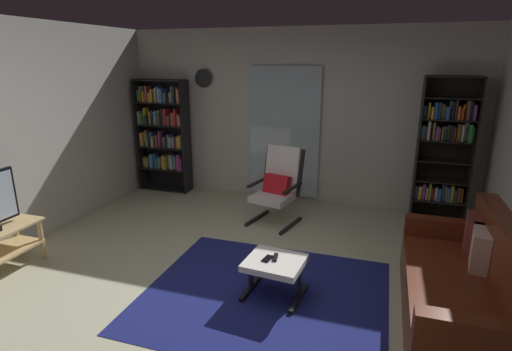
{
  "coord_description": "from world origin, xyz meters",
  "views": [
    {
      "loc": [
        1.31,
        -3.12,
        2.15
      ],
      "look_at": [
        0.06,
        0.74,
        0.96
      ],
      "focal_mm": 28.19,
      "sensor_mm": 36.0,
      "label": 1
    }
  ],
  "objects_px": {
    "bookshelf_near_sofa": "(444,148)",
    "lounge_armchair": "(278,184)",
    "cell_phone": "(268,259)",
    "wall_clock": "(204,78)",
    "bookshelf_near_tv": "(164,131)",
    "leather_sofa": "(467,289)",
    "ottoman": "(275,266)",
    "tv_remote": "(275,257)"
  },
  "relations": [
    {
      "from": "cell_phone",
      "to": "tv_remote",
      "type": "bearing_deg",
      "value": 42.96
    },
    {
      "from": "bookshelf_near_tv",
      "to": "lounge_armchair",
      "type": "distance_m",
      "value": 2.35
    },
    {
      "from": "bookshelf_near_tv",
      "to": "bookshelf_near_sofa",
      "type": "height_order",
      "value": "bookshelf_near_sofa"
    },
    {
      "from": "leather_sofa",
      "to": "lounge_armchair",
      "type": "height_order",
      "value": "lounge_armchair"
    },
    {
      "from": "cell_phone",
      "to": "wall_clock",
      "type": "bearing_deg",
      "value": 134.39
    },
    {
      "from": "bookshelf_near_sofa",
      "to": "cell_phone",
      "type": "distance_m",
      "value": 3.13
    },
    {
      "from": "ottoman",
      "to": "cell_phone",
      "type": "bearing_deg",
      "value": -171.82
    },
    {
      "from": "bookshelf_near_tv",
      "to": "bookshelf_near_sofa",
      "type": "bearing_deg",
      "value": -0.28
    },
    {
      "from": "bookshelf_near_sofa",
      "to": "tv_remote",
      "type": "bearing_deg",
      "value": -123.39
    },
    {
      "from": "lounge_armchair",
      "to": "tv_remote",
      "type": "distance_m",
      "value": 1.79
    },
    {
      "from": "leather_sofa",
      "to": "lounge_armchair",
      "type": "xyz_separation_m",
      "value": [
        -2.06,
        1.67,
        0.22
      ]
    },
    {
      "from": "ottoman",
      "to": "cell_phone",
      "type": "distance_m",
      "value": 0.1
    },
    {
      "from": "bookshelf_near_tv",
      "to": "tv_remote",
      "type": "relative_size",
      "value": 12.73
    },
    {
      "from": "lounge_armchair",
      "to": "bookshelf_near_tv",
      "type": "bearing_deg",
      "value": 159.98
    },
    {
      "from": "bookshelf_near_sofa",
      "to": "ottoman",
      "type": "xyz_separation_m",
      "value": [
        -1.65,
        -2.53,
        -0.7
      ]
    },
    {
      "from": "bookshelf_near_tv",
      "to": "cell_phone",
      "type": "bearing_deg",
      "value": -45.26
    },
    {
      "from": "leather_sofa",
      "to": "ottoman",
      "type": "xyz_separation_m",
      "value": [
        -1.62,
        -0.09,
        -0.02
      ]
    },
    {
      "from": "bookshelf_near_tv",
      "to": "lounge_armchair",
      "type": "height_order",
      "value": "bookshelf_near_tv"
    },
    {
      "from": "tv_remote",
      "to": "cell_phone",
      "type": "height_order",
      "value": "tv_remote"
    },
    {
      "from": "bookshelf_near_sofa",
      "to": "leather_sofa",
      "type": "relative_size",
      "value": 1.05
    },
    {
      "from": "lounge_armchair",
      "to": "cell_phone",
      "type": "xyz_separation_m",
      "value": [
        0.37,
        -1.77,
        -0.16
      ]
    },
    {
      "from": "bookshelf_near_sofa",
      "to": "wall_clock",
      "type": "xyz_separation_m",
      "value": [
        -3.57,
        0.19,
        0.85
      ]
    },
    {
      "from": "leather_sofa",
      "to": "cell_phone",
      "type": "bearing_deg",
      "value": -176.57
    },
    {
      "from": "bookshelf_near_tv",
      "to": "tv_remote",
      "type": "distance_m",
      "value": 3.68
    },
    {
      "from": "cell_phone",
      "to": "wall_clock",
      "type": "distance_m",
      "value": 3.62
    },
    {
      "from": "lounge_armchair",
      "to": "wall_clock",
      "type": "relative_size",
      "value": 3.53
    },
    {
      "from": "bookshelf_near_sofa",
      "to": "lounge_armchair",
      "type": "bearing_deg",
      "value": -159.75
    },
    {
      "from": "ottoman",
      "to": "tv_remote",
      "type": "distance_m",
      "value": 0.08
    },
    {
      "from": "bookshelf_near_sofa",
      "to": "lounge_armchair",
      "type": "height_order",
      "value": "bookshelf_near_sofa"
    },
    {
      "from": "bookshelf_near_tv",
      "to": "wall_clock",
      "type": "xyz_separation_m",
      "value": [
        0.68,
        0.17,
        0.86
      ]
    },
    {
      "from": "lounge_armchair",
      "to": "ottoman",
      "type": "relative_size",
      "value": 1.82
    },
    {
      "from": "ottoman",
      "to": "cell_phone",
      "type": "height_order",
      "value": "cell_phone"
    },
    {
      "from": "bookshelf_near_tv",
      "to": "tv_remote",
      "type": "xyz_separation_m",
      "value": [
        2.6,
        -2.52,
        -0.62
      ]
    },
    {
      "from": "leather_sofa",
      "to": "cell_phone",
      "type": "xyz_separation_m",
      "value": [
        -1.69,
        -0.1,
        0.05
      ]
    },
    {
      "from": "ottoman",
      "to": "bookshelf_near_sofa",
      "type": "bearing_deg",
      "value": 57.0
    },
    {
      "from": "bookshelf_near_sofa",
      "to": "tv_remote",
      "type": "height_order",
      "value": "bookshelf_near_sofa"
    },
    {
      "from": "bookshelf_near_sofa",
      "to": "wall_clock",
      "type": "height_order",
      "value": "wall_clock"
    },
    {
      "from": "leather_sofa",
      "to": "tv_remote",
      "type": "xyz_separation_m",
      "value": [
        -1.62,
        -0.06,
        0.06
      ]
    },
    {
      "from": "ottoman",
      "to": "wall_clock",
      "type": "height_order",
      "value": "wall_clock"
    },
    {
      "from": "lounge_armchair",
      "to": "wall_clock",
      "type": "distance_m",
      "value": 2.21
    },
    {
      "from": "lounge_armchair",
      "to": "tv_remote",
      "type": "bearing_deg",
      "value": -75.86
    },
    {
      "from": "bookshelf_near_sofa",
      "to": "cell_phone",
      "type": "bearing_deg",
      "value": -123.96
    }
  ]
}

